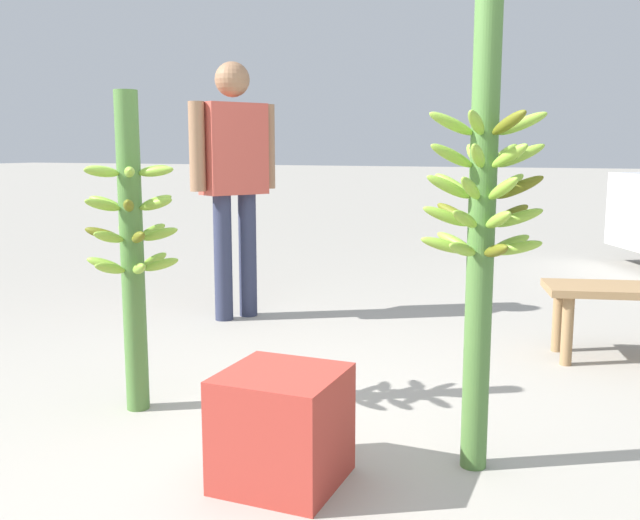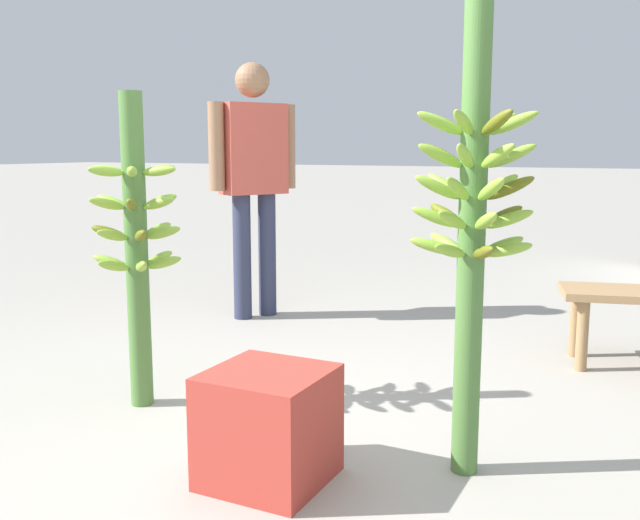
{
  "view_description": "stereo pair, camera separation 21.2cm",
  "coord_description": "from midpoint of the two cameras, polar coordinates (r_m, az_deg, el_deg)",
  "views": [
    {
      "loc": [
        1.06,
        -2.32,
        1.13
      ],
      "look_at": [
        -0.07,
        0.41,
        0.66
      ],
      "focal_mm": 40.0,
      "sensor_mm": 36.0,
      "label": 1
    },
    {
      "loc": [
        1.25,
        -2.23,
        1.13
      ],
      "look_at": [
        -0.07,
        0.41,
        0.66
      ],
      "focal_mm": 40.0,
      "sensor_mm": 36.0,
      "label": 2
    }
  ],
  "objects": [
    {
      "name": "banana_stalk_center",
      "position": [
        2.46,
        10.4,
        3.08
      ],
      "size": [
        0.41,
        0.42,
        1.61
      ],
      "color": "#4C7A38",
      "rests_on": "ground_plane"
    },
    {
      "name": "ground_plane",
      "position": [
        2.79,
        -4.22,
        -14.9
      ],
      "size": [
        80.0,
        80.0,
        0.0
      ],
      "primitive_type": "plane",
      "color": "#9E998E"
    },
    {
      "name": "banana_stalk_left",
      "position": [
        3.13,
        -16.73,
        1.34
      ],
      "size": [
        0.41,
        0.41,
        1.36
      ],
      "color": "#4C7A38",
      "rests_on": "ground_plane"
    },
    {
      "name": "vendor_person",
      "position": [
        4.71,
        -8.2,
        7.3
      ],
      "size": [
        0.4,
        0.6,
        1.67
      ],
      "rotation": [
        0.0,
        0.0,
        -2.08
      ],
      "color": "#2D334C",
      "rests_on": "ground_plane"
    },
    {
      "name": "produce_crate",
      "position": [
        2.48,
        -5.57,
        -13.21
      ],
      "size": [
        0.39,
        0.39,
        0.39
      ],
      "color": "#B2382D",
      "rests_on": "ground_plane"
    }
  ]
}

